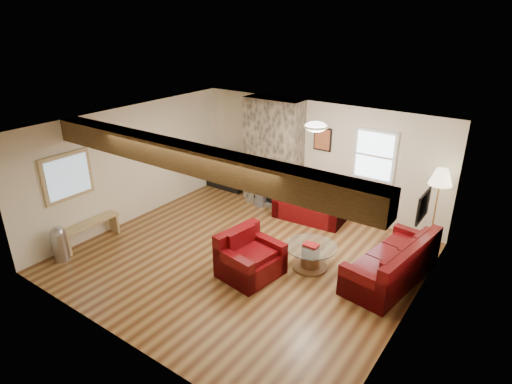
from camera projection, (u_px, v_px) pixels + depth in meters
room at (243, 197)px, 7.58m from camera, size 8.00×8.00×8.00m
oak_beam at (191, 158)px, 6.23m from camera, size 6.00×0.36×0.38m
chimney_breast at (273, 153)px, 10.00m from camera, size 1.40×0.67×2.50m
back_window at (374, 156)px, 8.78m from camera, size 0.90×0.08×1.10m
hatch_window at (67, 177)px, 7.95m from camera, size 0.08×1.00×0.90m
ceiling_dome at (316, 128)px, 7.31m from camera, size 0.40×0.40×0.18m
artwork_back at (322, 139)px, 9.36m from camera, size 0.42×0.06×0.52m
artwork_right at (423, 206)px, 6.04m from camera, size 0.06×0.55×0.42m
sofa_three at (392, 260)px, 7.27m from camera, size 1.12×2.11×0.78m
loveseat at (311, 201)px, 9.47m from camera, size 1.59×1.00×0.81m
armchair_red at (251, 255)px, 7.39m from camera, size 1.00×1.11×0.80m
coffee_table at (310, 257)px, 7.66m from camera, size 0.93×0.93×0.49m
tv_cabinet at (227, 178)px, 11.17m from camera, size 1.05×0.42×0.53m
television at (226, 160)px, 10.98m from camera, size 0.79×0.10×0.45m
floor_lamp at (440, 182)px, 7.82m from camera, size 0.42×0.42×1.65m
pine_bench at (91, 232)px, 8.51m from camera, size 0.28×1.21×0.45m
pedal_bin at (60, 243)px, 7.86m from camera, size 0.35×0.35×0.69m
coal_bucket at (261, 199)px, 10.20m from camera, size 0.32×0.32×0.30m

